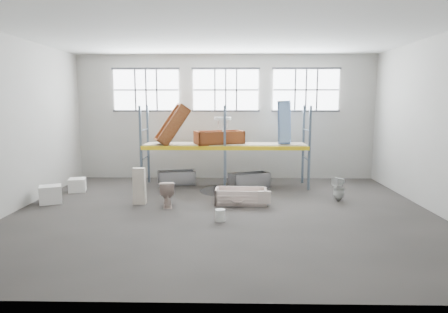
{
  "coord_description": "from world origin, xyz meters",
  "views": [
    {
      "loc": [
        0.25,
        -10.65,
        3.15
      ],
      "look_at": [
        0.0,
        1.5,
        1.4
      ],
      "focal_mm": 30.83,
      "sensor_mm": 36.0,
      "label": 1
    }
  ],
  "objects_px": {
    "toilet_white": "(339,189)",
    "rust_tub_flat": "(219,138)",
    "toilet_beige": "(167,193)",
    "cistern_tall": "(139,186)",
    "steel_tub_left": "(177,178)",
    "steel_tub_right": "(249,180)",
    "bucket": "(220,215)",
    "carton_near": "(51,194)",
    "blue_tub_upright": "(284,122)",
    "bathtub_beige": "(241,196)"
  },
  "relations": [
    {
      "from": "cistern_tall",
      "to": "blue_tub_upright",
      "type": "height_order",
      "value": "blue_tub_upright"
    },
    {
      "from": "toilet_white",
      "to": "rust_tub_flat",
      "type": "distance_m",
      "value": 4.66
    },
    {
      "from": "toilet_beige",
      "to": "carton_near",
      "type": "relative_size",
      "value": 1.24
    },
    {
      "from": "cistern_tall",
      "to": "rust_tub_flat",
      "type": "relative_size",
      "value": 0.64
    },
    {
      "from": "bathtub_beige",
      "to": "steel_tub_right",
      "type": "bearing_deg",
      "value": 84.14
    },
    {
      "from": "blue_tub_upright",
      "to": "bucket",
      "type": "relative_size",
      "value": 4.95
    },
    {
      "from": "toilet_white",
      "to": "bucket",
      "type": "height_order",
      "value": "toilet_white"
    },
    {
      "from": "toilet_beige",
      "to": "bucket",
      "type": "distance_m",
      "value": 2.17
    },
    {
      "from": "toilet_beige",
      "to": "bucket",
      "type": "xyz_separation_m",
      "value": [
        1.65,
        -1.4,
        -0.24
      ]
    },
    {
      "from": "toilet_beige",
      "to": "steel_tub_right",
      "type": "bearing_deg",
      "value": -143.56
    },
    {
      "from": "toilet_beige",
      "to": "steel_tub_left",
      "type": "relative_size",
      "value": 0.57
    },
    {
      "from": "rust_tub_flat",
      "to": "blue_tub_upright",
      "type": "height_order",
      "value": "blue_tub_upright"
    },
    {
      "from": "cistern_tall",
      "to": "bucket",
      "type": "relative_size",
      "value": 3.63
    },
    {
      "from": "toilet_beige",
      "to": "bucket",
      "type": "height_order",
      "value": "toilet_beige"
    },
    {
      "from": "toilet_beige",
      "to": "carton_near",
      "type": "bearing_deg",
      "value": -14.62
    },
    {
      "from": "toilet_white",
      "to": "blue_tub_upright",
      "type": "relative_size",
      "value": 0.5
    },
    {
      "from": "steel_tub_left",
      "to": "bathtub_beige",
      "type": "bearing_deg",
      "value": -48.94
    },
    {
      "from": "toilet_white",
      "to": "rust_tub_flat",
      "type": "height_order",
      "value": "rust_tub_flat"
    },
    {
      "from": "bathtub_beige",
      "to": "toilet_beige",
      "type": "xyz_separation_m",
      "value": [
        -2.24,
        -0.38,
        0.17
      ]
    },
    {
      "from": "bathtub_beige",
      "to": "toilet_white",
      "type": "xyz_separation_m",
      "value": [
        3.14,
        0.42,
        0.15
      ]
    },
    {
      "from": "bathtub_beige",
      "to": "rust_tub_flat",
      "type": "distance_m",
      "value": 3.08
    },
    {
      "from": "bucket",
      "to": "carton_near",
      "type": "height_order",
      "value": "carton_near"
    },
    {
      "from": "toilet_beige",
      "to": "toilet_white",
      "type": "relative_size",
      "value": 1.03
    },
    {
      "from": "blue_tub_upright",
      "to": "bathtub_beige",
      "type": "bearing_deg",
      "value": -122.99
    },
    {
      "from": "carton_near",
      "to": "rust_tub_flat",
      "type": "bearing_deg",
      "value": 26.68
    },
    {
      "from": "bathtub_beige",
      "to": "cistern_tall",
      "type": "distance_m",
      "value": 3.15
    },
    {
      "from": "blue_tub_upright",
      "to": "cistern_tall",
      "type": "bearing_deg",
      "value": -150.83
    },
    {
      "from": "steel_tub_left",
      "to": "toilet_beige",
      "type": "bearing_deg",
      "value": -87.1
    },
    {
      "from": "toilet_white",
      "to": "steel_tub_left",
      "type": "distance_m",
      "value": 6.01
    },
    {
      "from": "toilet_beige",
      "to": "blue_tub_upright",
      "type": "distance_m",
      "value": 5.25
    },
    {
      "from": "cistern_tall",
      "to": "steel_tub_left",
      "type": "relative_size",
      "value": 0.81
    },
    {
      "from": "toilet_beige",
      "to": "cistern_tall",
      "type": "xyz_separation_m",
      "value": [
        -0.89,
        0.26,
        0.17
      ]
    },
    {
      "from": "cistern_tall",
      "to": "carton_near",
      "type": "height_order",
      "value": "cistern_tall"
    },
    {
      "from": "toilet_white",
      "to": "rust_tub_flat",
      "type": "xyz_separation_m",
      "value": [
        -3.9,
        2.11,
        1.44
      ]
    },
    {
      "from": "steel_tub_right",
      "to": "carton_near",
      "type": "relative_size",
      "value": 2.24
    },
    {
      "from": "cistern_tall",
      "to": "toilet_white",
      "type": "relative_size",
      "value": 1.47
    },
    {
      "from": "carton_near",
      "to": "bathtub_beige",
      "type": "bearing_deg",
      "value": 0.72
    },
    {
      "from": "steel_tub_right",
      "to": "rust_tub_flat",
      "type": "relative_size",
      "value": 0.82
    },
    {
      "from": "toilet_beige",
      "to": "rust_tub_flat",
      "type": "height_order",
      "value": "rust_tub_flat"
    },
    {
      "from": "rust_tub_flat",
      "to": "blue_tub_upright",
      "type": "bearing_deg",
      "value": 0.28
    },
    {
      "from": "bathtub_beige",
      "to": "toilet_beige",
      "type": "bearing_deg",
      "value": -167.3
    },
    {
      "from": "bucket",
      "to": "cistern_tall",
      "type": "bearing_deg",
      "value": 146.89
    },
    {
      "from": "bathtub_beige",
      "to": "toilet_beige",
      "type": "height_order",
      "value": "toilet_beige"
    },
    {
      "from": "steel_tub_left",
      "to": "bucket",
      "type": "height_order",
      "value": "steel_tub_left"
    },
    {
      "from": "toilet_beige",
      "to": "rust_tub_flat",
      "type": "distance_m",
      "value": 3.56
    },
    {
      "from": "steel_tub_right",
      "to": "bucket",
      "type": "height_order",
      "value": "steel_tub_right"
    },
    {
      "from": "cistern_tall",
      "to": "bathtub_beige",
      "type": "bearing_deg",
      "value": 3.66
    },
    {
      "from": "rust_tub_flat",
      "to": "bucket",
      "type": "xyz_separation_m",
      "value": [
        0.17,
        -4.31,
        -1.66
      ]
    },
    {
      "from": "steel_tub_left",
      "to": "steel_tub_right",
      "type": "bearing_deg",
      "value": -8.49
    },
    {
      "from": "carton_near",
      "to": "toilet_white",
      "type": "bearing_deg",
      "value": 3.12
    }
  ]
}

